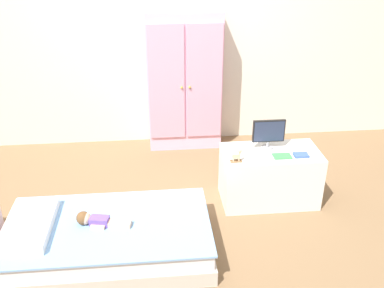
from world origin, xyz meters
name	(u,v)px	position (x,y,z in m)	size (l,w,h in m)	color
ground_plane	(167,223)	(0.00, 0.00, -0.01)	(10.00, 10.00, 0.02)	brown
back_wall	(156,16)	(0.00, 1.57, 1.35)	(6.40, 0.05, 2.70)	silver
bed	(109,239)	(-0.43, -0.32, 0.13)	(1.47, 0.82, 0.25)	beige
pillow	(29,225)	(-0.97, -0.32, 0.29)	(0.31, 0.59, 0.06)	white
doll	(93,220)	(-0.53, -0.31, 0.29)	(0.39, 0.15, 0.10)	#6B4CB2
wardrobe	(184,82)	(0.26, 1.39, 0.72)	(0.76, 0.31, 1.43)	#EFADCC
tv_stand	(269,176)	(0.89, 0.24, 0.24)	(0.81, 0.43, 0.47)	silver
tv_monitor	(269,132)	(0.88, 0.32, 0.62)	(0.27, 0.10, 0.25)	#99999E
rocking_horse_toy	(237,156)	(0.57, 0.10, 0.52)	(0.09, 0.04, 0.11)	#8E6642
book_green	(282,156)	(0.95, 0.15, 0.48)	(0.15, 0.09, 0.01)	#429E51
book_blue	(301,155)	(1.11, 0.15, 0.48)	(0.12, 0.08, 0.02)	blue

